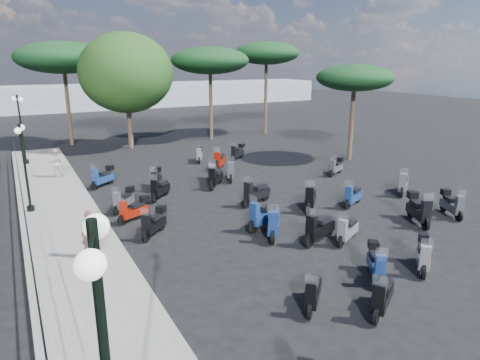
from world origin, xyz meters
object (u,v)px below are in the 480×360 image
scooter_7 (319,229)px  pine_1 (266,53)px  scooter_16 (215,178)px  pine_0 (210,61)px  lamp_post_2 (21,125)px  scooter_5 (103,177)px  woman (90,234)px  scooter_9 (160,189)px  pine_3 (355,78)px  scooter_13 (274,224)px  scooter_17 (200,155)px  scooter_28 (336,167)px  scooter_6 (382,297)px  scooter_10 (156,179)px  scooter_25 (419,210)px  scooter_23 (220,161)px  scooter_26 (452,205)px  scooter_12 (376,264)px  scooter_3 (134,210)px  scooter_11 (213,172)px  lamp_post_1 (24,162)px  scooter_20 (347,231)px  broadleaf_tree (126,73)px  scooter_15 (256,194)px  scooter_8 (263,216)px  scooter_14 (310,198)px  scooter_21 (353,196)px  scooter_27 (403,184)px  pedestrian_far (56,163)px  pine_2 (63,58)px  scooter_4 (124,200)px  scooter_1 (313,293)px  scooter_29 (238,152)px  scooter_2 (154,224)px

scooter_7 → pine_1: pine_1 is taller
scooter_16 → pine_0: bearing=-71.8°
lamp_post_2 → scooter_5: bearing=-84.4°
woman → pine_0: size_ratio=0.21×
scooter_9 → pine_3: bearing=-127.1°
scooter_13 → pine_0: size_ratio=0.22×
scooter_17 → scooter_28: 8.51m
pine_3 → scooter_13: bearing=-143.2°
scooter_6 → scooter_10: (-1.66, 13.23, 0.03)m
woman → scooter_16: size_ratio=1.08×
lamp_post_2 → scooter_25: (13.07, -17.76, -1.94)m
scooter_6 → pine_0: size_ratio=0.20×
scooter_23 → scooter_16: bearing=100.7°
scooter_10 → scooter_17: scooter_10 is taller
scooter_26 → pine_3: size_ratio=0.25×
scooter_9 → scooter_12: size_ratio=0.99×
scooter_3 → scooter_11: (5.22, 3.75, 0.04)m
pine_1 → lamp_post_1: bearing=-146.7°
scooter_20 → pine_1: size_ratio=0.19×
scooter_12 → pine_3: pine_3 is taller
scooter_20 → broadleaf_tree: broadleaf_tree is taller
scooter_6 → scooter_26: 8.68m
scooter_15 → scooter_26: scooter_15 is taller
scooter_8 → scooter_14: 3.01m
scooter_16 → scooter_10: bearing=18.8°
scooter_8 → pine_0: 20.01m
scooter_11 → scooter_21: bearing=149.3°
scooter_25 → broadleaf_tree: (-6.07, 20.14, 4.77)m
scooter_7 → scooter_21: 4.43m
scooter_10 → scooter_28: 9.87m
lamp_post_1 → scooter_17: lamp_post_1 is taller
scooter_25 → scooter_27: bearing=-104.1°
pedestrian_far → scooter_23: size_ratio=1.01×
scooter_7 → scooter_13: 1.61m
scooter_7 → pine_2: size_ratio=0.23×
scooter_11 → pine_1: (10.33, 11.62, 6.21)m
scooter_21 → scooter_23: bearing=-9.7°
scooter_4 → scooter_27: scooter_27 is taller
scooter_1 → scooter_4: 10.07m
scooter_3 → scooter_25: bearing=-143.5°
scooter_16 → pine_2: bearing=-30.6°
pedestrian_far → scooter_11: (7.24, -4.40, -0.40)m
scooter_10 → scooter_27: scooter_27 is taller
pine_3 → scooter_5: bearing=175.4°
scooter_29 → scooter_12: bearing=132.2°
scooter_2 → scooter_9: 4.34m
pine_3 → scooter_8: bearing=-146.0°
scooter_6 → scooter_29: bearing=-48.8°
pine_2 → scooter_11: bearing=-70.1°
scooter_11 → scooter_21: (3.69, -6.51, -0.05)m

